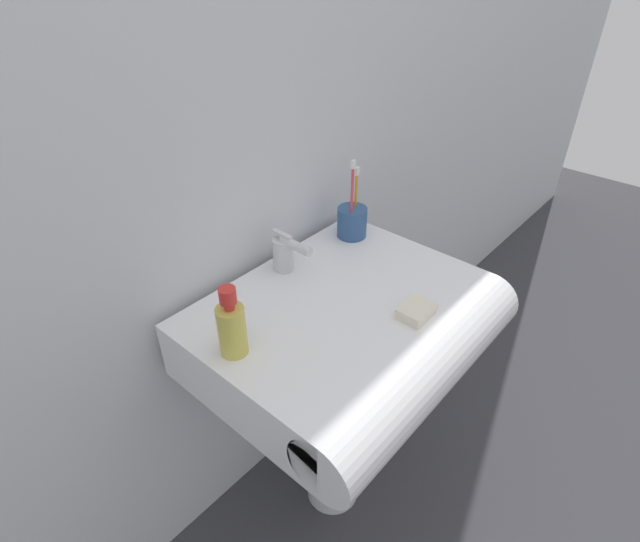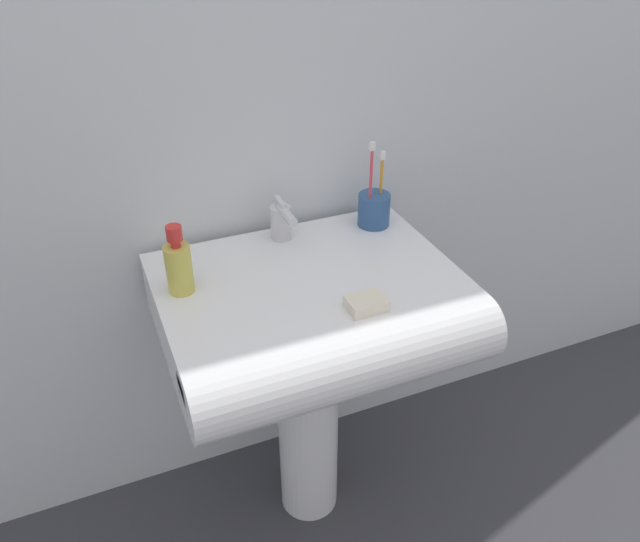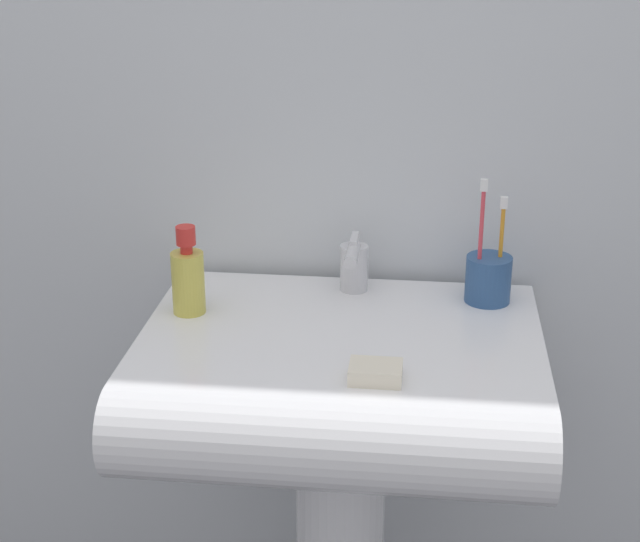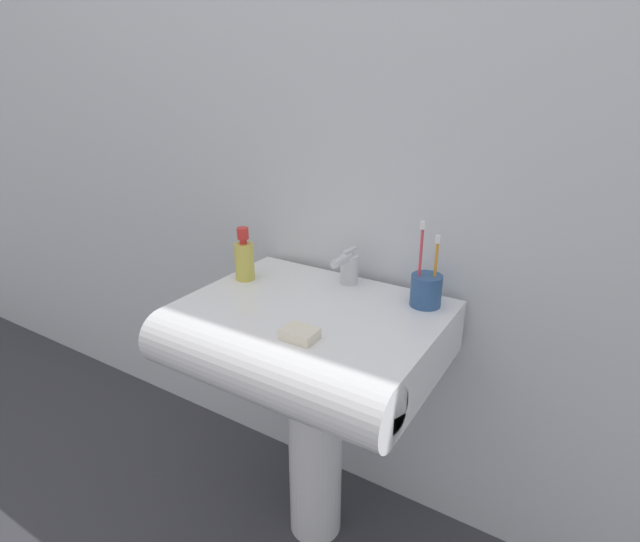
# 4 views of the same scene
# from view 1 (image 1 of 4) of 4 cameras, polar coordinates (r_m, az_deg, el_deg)

# --- Properties ---
(ground_plane) EXTENTS (6.00, 6.00, 0.00)m
(ground_plane) POSITION_cam_1_polar(r_m,az_deg,el_deg) (1.66, 1.42, -23.82)
(ground_plane) COLOR #38383D
(ground_plane) RESTS_ON ground
(wall_back) EXTENTS (5.00, 0.05, 2.40)m
(wall_back) POSITION_cam_1_polar(r_m,az_deg,el_deg) (1.08, -9.42, 22.65)
(wall_back) COLOR silver
(wall_back) RESTS_ON ground
(sink_pedestal) EXTENTS (0.15, 0.15, 0.60)m
(sink_pedestal) POSITION_cam_1_polar(r_m,az_deg,el_deg) (1.42, 1.60, -17.41)
(sink_pedestal) COLOR white
(sink_pedestal) RESTS_ON ground
(sink_basin) EXTENTS (0.64, 0.52, 0.14)m
(sink_basin) POSITION_cam_1_polar(r_m,az_deg,el_deg) (1.12, 4.01, -7.06)
(sink_basin) COLOR white
(sink_basin) RESTS_ON sink_pedestal
(faucet) EXTENTS (0.05, 0.11, 0.10)m
(faucet) POSITION_cam_1_polar(r_m,az_deg,el_deg) (1.17, -3.99, 2.13)
(faucet) COLOR silver
(faucet) RESTS_ON sink_basin
(toothbrush_cup) EXTENTS (0.08, 0.08, 0.22)m
(toothbrush_cup) POSITION_cam_1_polar(r_m,az_deg,el_deg) (1.31, 3.68, 5.71)
(toothbrush_cup) COLOR #2D5184
(toothbrush_cup) RESTS_ON sink_basin
(soap_bottle) EXTENTS (0.05, 0.05, 0.15)m
(soap_bottle) POSITION_cam_1_polar(r_m,az_deg,el_deg) (0.95, -10.06, -6.34)
(soap_bottle) COLOR gold
(soap_bottle) RESTS_ON sink_basin
(bar_soap) EXTENTS (0.08, 0.06, 0.02)m
(bar_soap) POSITION_cam_1_polar(r_m,az_deg,el_deg) (1.07, 10.92, -4.51)
(bar_soap) COLOR silver
(bar_soap) RESTS_ON sink_basin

